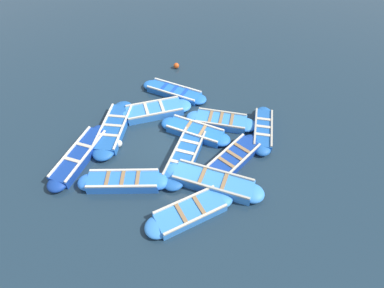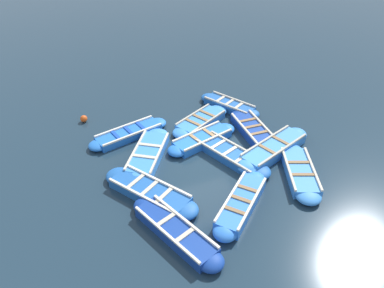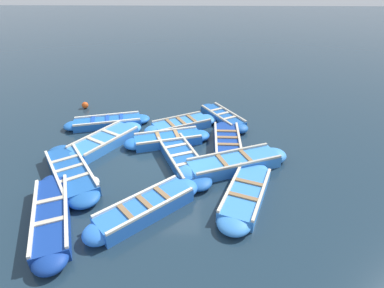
# 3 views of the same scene
# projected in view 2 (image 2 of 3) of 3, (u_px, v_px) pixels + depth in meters

# --- Properties ---
(ground_plane) EXTENTS (120.00, 120.00, 0.00)m
(ground_plane) POSITION_uv_depth(u_px,v_px,m) (212.00, 156.00, 14.72)
(ground_plane) COLOR #1C303F
(boat_far_corner) EXTENTS (3.58, 2.72, 0.42)m
(boat_far_corner) POSITION_uv_depth(u_px,v_px,m) (148.00, 155.00, 14.51)
(boat_far_corner) COLOR #3884E0
(boat_far_corner) RESTS_ON ground
(boat_outer_left) EXTENTS (2.38, 3.29, 0.39)m
(boat_outer_left) POSITION_uv_depth(u_px,v_px,m) (201.00, 121.00, 16.48)
(boat_outer_left) COLOR #3884E0
(boat_outer_left) RESTS_ON ground
(boat_centre) EXTENTS (1.73, 3.66, 0.36)m
(boat_centre) POSITION_uv_depth(u_px,v_px,m) (129.00, 134.00, 15.72)
(boat_centre) COLOR blue
(boat_centre) RESTS_ON ground
(boat_outer_right) EXTENTS (2.91, 3.09, 0.47)m
(boat_outer_right) POSITION_uv_depth(u_px,v_px,m) (241.00, 204.00, 12.31)
(boat_outer_right) COLOR blue
(boat_outer_right) RESTS_ON ground
(boat_near_quay) EXTENTS (3.81, 2.30, 0.38)m
(boat_near_quay) POSITION_uv_depth(u_px,v_px,m) (230.00, 154.00, 14.55)
(boat_near_quay) COLOR #1E59AD
(boat_near_quay) RESTS_ON ground
(boat_inner_gap) EXTENTS (3.70, 2.95, 0.41)m
(boat_inner_gap) POSITION_uv_depth(u_px,v_px,m) (150.00, 192.00, 12.81)
(boat_inner_gap) COLOR #1E59AD
(boat_inner_gap) RESTS_ON ground
(boat_alongside) EXTENTS (3.51, 2.04, 0.40)m
(boat_alongside) POSITION_uv_depth(u_px,v_px,m) (300.00, 172.00, 13.68)
(boat_alongside) COLOR #3884E0
(boat_alongside) RESTS_ON ground
(boat_bow_out) EXTENTS (2.27, 3.98, 0.46)m
(boat_bow_out) POSITION_uv_depth(u_px,v_px,m) (273.00, 149.00, 14.76)
(boat_bow_out) COLOR #3884E0
(boat_bow_out) RESTS_ON ground
(boat_drifting) EXTENTS (1.72, 3.40, 0.40)m
(boat_drifting) POSITION_uv_depth(u_px,v_px,m) (202.00, 139.00, 15.37)
(boat_drifting) COLOR blue
(boat_drifting) RESTS_ON ground
(boat_broadside) EXTENTS (3.79, 2.19, 0.44)m
(boat_broadside) POSITION_uv_depth(u_px,v_px,m) (176.00, 231.00, 11.38)
(boat_broadside) COLOR navy
(boat_broadside) RESTS_ON ground
(boat_mid_row) EXTENTS (3.37, 0.98, 0.43)m
(boat_mid_row) POSITION_uv_depth(u_px,v_px,m) (253.00, 130.00, 15.88)
(boat_mid_row) COLOR navy
(boat_mid_row) RESTS_ON ground
(boat_end_of_row) EXTENTS (3.09, 2.24, 0.40)m
(boat_end_of_row) POSITION_uv_depth(u_px,v_px,m) (229.00, 106.00, 17.59)
(boat_end_of_row) COLOR #1E59AD
(boat_end_of_row) RESTS_ON ground
(buoy_orange_near) EXTENTS (0.33, 0.33, 0.33)m
(buoy_orange_near) POSITION_uv_depth(u_px,v_px,m) (179.00, 195.00, 12.72)
(buoy_orange_near) COLOR silver
(buoy_orange_near) RESTS_ON ground
(buoy_yellow_far) EXTENTS (0.31, 0.31, 0.31)m
(buoy_yellow_far) POSITION_uv_depth(u_px,v_px,m) (84.00, 119.00, 16.68)
(buoy_yellow_far) COLOR #E05119
(buoy_yellow_far) RESTS_ON ground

